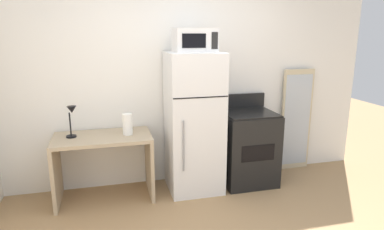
# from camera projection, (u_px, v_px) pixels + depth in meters

# --- Properties ---
(wall_back_white) EXTENTS (5.00, 0.10, 2.60)m
(wall_back_white) POSITION_uv_depth(u_px,v_px,m) (181.00, 80.00, 4.22)
(wall_back_white) COLOR white
(wall_back_white) RESTS_ON ground
(desk) EXTENTS (1.08, 0.59, 0.75)m
(desk) POSITION_uv_depth(u_px,v_px,m) (103.00, 156.00, 3.83)
(desk) COLOR tan
(desk) RESTS_ON ground
(desk_lamp) EXTENTS (0.14, 0.12, 0.35)m
(desk_lamp) POSITION_uv_depth(u_px,v_px,m) (71.00, 116.00, 3.67)
(desk_lamp) COLOR black
(desk_lamp) RESTS_ON desk
(paper_towel_roll) EXTENTS (0.11, 0.11, 0.24)m
(paper_towel_roll) POSITION_uv_depth(u_px,v_px,m) (127.00, 124.00, 3.80)
(paper_towel_roll) COLOR white
(paper_towel_roll) RESTS_ON desk
(refrigerator) EXTENTS (0.63, 0.63, 1.66)m
(refrigerator) POSITION_uv_depth(u_px,v_px,m) (194.00, 123.00, 4.00)
(refrigerator) COLOR white
(refrigerator) RESTS_ON ground
(microwave) EXTENTS (0.46, 0.35, 0.26)m
(microwave) POSITION_uv_depth(u_px,v_px,m) (195.00, 40.00, 3.75)
(microwave) COLOR silver
(microwave) RESTS_ON refrigerator
(oven_range) EXTENTS (0.65, 0.61, 1.10)m
(oven_range) POSITION_uv_depth(u_px,v_px,m) (248.00, 147.00, 4.26)
(oven_range) COLOR black
(oven_range) RESTS_ON ground
(leaning_mirror) EXTENTS (0.44, 0.03, 1.40)m
(leaning_mirror) POSITION_uv_depth(u_px,v_px,m) (296.00, 120.00, 4.64)
(leaning_mirror) COLOR #C6B793
(leaning_mirror) RESTS_ON ground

